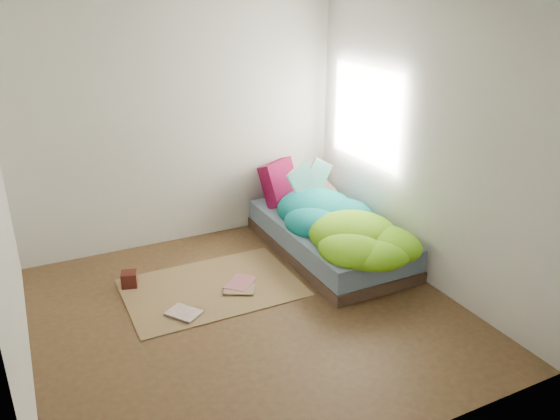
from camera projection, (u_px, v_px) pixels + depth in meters
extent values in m
cube|color=#472C1B|center=(250.00, 313.00, 4.75)|extent=(3.50, 3.50, 0.00)
cube|color=silver|center=(181.00, 125.00, 5.72)|extent=(3.50, 0.04, 2.60)
cube|color=silver|center=(378.00, 266.00, 2.81)|extent=(3.50, 0.04, 2.60)
cube|color=silver|center=(423.00, 145.00, 4.98)|extent=(0.04, 3.50, 2.60)
cube|color=white|center=(366.00, 115.00, 5.68)|extent=(0.01, 1.00, 1.20)
cube|color=#38291E|center=(328.00, 247.00, 5.83)|extent=(1.00, 2.00, 0.12)
cube|color=slate|center=(328.00, 233.00, 5.76)|extent=(0.98, 1.96, 0.22)
cube|color=brown|center=(212.00, 288.00, 5.15)|extent=(1.60, 1.10, 0.01)
cube|color=beige|center=(307.00, 191.00, 6.42)|extent=(0.62, 0.40, 0.14)
cube|color=#540523|center=(280.00, 182.00, 6.20)|extent=(0.49, 0.37, 0.48)
cube|color=#380F0C|center=(129.00, 279.00, 5.14)|extent=(0.17, 0.17, 0.14)
imported|color=silver|center=(176.00, 319.00, 4.63)|extent=(0.33, 0.35, 0.02)
imported|color=#BA6B71|center=(229.00, 281.00, 5.21)|extent=(0.37, 0.37, 0.03)
imported|color=tan|center=(238.00, 295.00, 4.99)|extent=(0.35, 0.32, 0.02)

